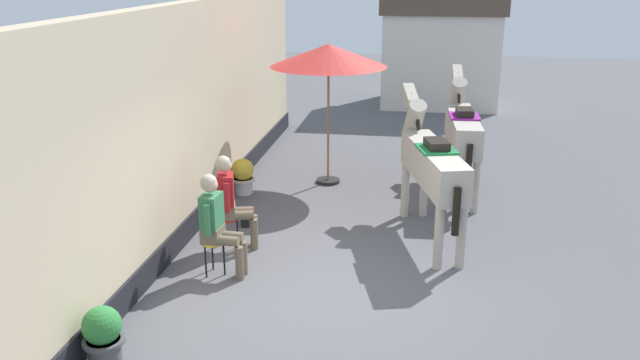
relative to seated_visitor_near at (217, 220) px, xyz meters
The scene contains 11 objects.
ground_plane 3.32m from the seated_visitor_near, 60.50° to the left, with size 40.00×40.00×0.00m, color #56565B.
pub_facade_wall 1.79m from the seated_visitor_near, 126.05° to the left, with size 0.34×14.00×3.40m.
distant_cottage 12.16m from the seated_visitor_near, 75.70° to the left, with size 3.40×2.60×3.50m.
seated_visitor_near is the anchor object (origin of this frame).
seated_visitor_far 0.86m from the seated_visitor_near, 94.33° to the left, with size 0.61×0.48×1.39m.
saddled_horse_near 3.25m from the seated_visitor_near, 32.45° to the left, with size 1.06×2.93×2.06m.
saddled_horse_far 5.13m from the seated_visitor_near, 50.34° to the left, with size 0.55×3.00×2.06m.
flower_planter_nearest 2.26m from the seated_visitor_near, 104.31° to the right, with size 0.43×0.43×0.64m.
flower_planter_farthest 3.28m from the seated_visitor_near, 99.74° to the left, with size 0.43×0.43×0.64m.
cafe_parasol 4.43m from the seated_visitor_near, 77.88° to the left, with size 2.10×2.10×2.58m.
satchel_bag 1.88m from the seated_visitor_near, 94.13° to the left, with size 0.28×0.12×0.20m, color black.
Camera 1 is at (0.95, -7.38, 3.92)m, focal length 36.79 mm.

